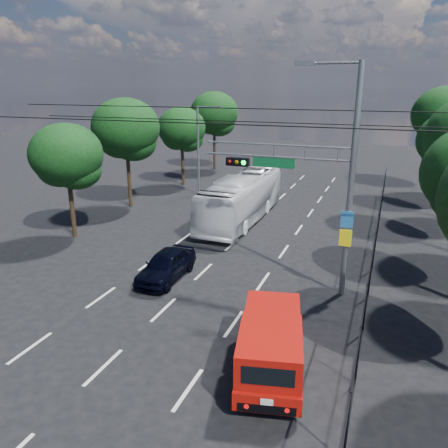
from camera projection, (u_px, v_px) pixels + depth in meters
The scene contains 15 objects.
ground at pixel (103, 367), 13.96m from camera, with size 120.00×120.00×0.00m, color black.
lane_markings at pixel (243, 234), 26.41m from camera, with size 6.12×38.00×0.01m.
signal_mast at pixel (321, 172), 17.67m from camera, with size 6.43×0.39×9.50m.
streetlight_left at pixel (200, 147), 34.48m from camera, with size 2.09×0.22×7.08m.
utility_wires at pixel (208, 117), 19.61m from camera, with size 22.00×5.04×0.74m.
fence_right at pixel (375, 243), 21.88m from camera, with size 0.06×34.03×2.00m.
tree_right_e at pixel (445, 120), 34.88m from camera, with size 5.28×5.28×8.58m.
tree_left_b at pixel (67, 160), 24.61m from camera, with size 4.08×4.08×6.63m.
tree_left_c at pixel (126, 132), 30.79m from camera, with size 4.80×4.80×7.80m.
tree_left_d at pixel (182, 132), 37.97m from camera, with size 4.20×4.20×6.83m.
tree_left_e at pixel (214, 116), 44.90m from camera, with size 4.92×4.92×7.99m.
red_pickup at pixel (271, 342), 13.51m from camera, with size 2.88×5.33×1.89m.
navy_hatchback at pixel (166, 265), 20.16m from camera, with size 1.59×3.96×1.35m, color black.
white_bus at pixel (242, 198), 28.67m from camera, with size 2.51×10.74×2.99m, color silver.
white_van at pixel (228, 198), 31.98m from camera, with size 1.38×3.96×1.31m, color white.
Camera 1 is at (7.87, -9.72, 8.63)m, focal length 35.00 mm.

